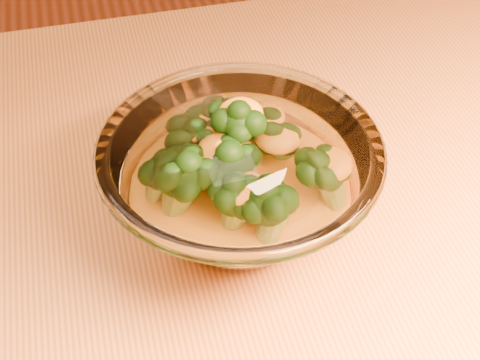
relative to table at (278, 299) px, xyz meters
The scene contains 4 objects.
table is the anchor object (origin of this frame).
glass_bowl 0.16m from the table, 153.69° to the left, with size 0.23×0.23×0.10m.
cheese_sauce 0.14m from the table, 153.69° to the left, with size 0.14×0.14×0.04m, color orange.
broccoli_heap 0.18m from the table, 146.73° to the left, with size 0.15×0.16×0.08m.
Camera 1 is at (-0.13, -0.37, 1.20)m, focal length 50.00 mm.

